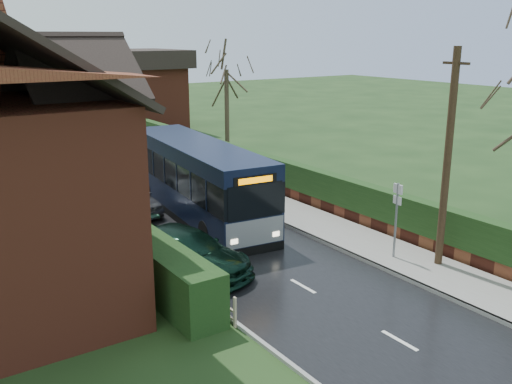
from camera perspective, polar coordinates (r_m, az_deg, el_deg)
ground at (r=19.72m, az=1.05°, el=-7.43°), size 140.00×140.00×0.00m
road at (r=28.03m, az=-10.79°, el=-0.68°), size 6.00×100.00×0.02m
pavement at (r=29.86m, az=-3.32°, el=0.69°), size 2.50×100.00×0.14m
kerb_right at (r=29.29m, az=-5.33°, el=0.35°), size 0.12×100.00×0.14m
kerb_left at (r=27.02m, az=-16.72°, el=-1.59°), size 0.12×100.00×0.10m
front_hedge at (r=22.00m, az=-14.97°, el=-3.28°), size 1.20×16.00×1.60m
picket_fence at (r=22.35m, az=-13.10°, el=-3.81°), size 0.10×16.00×0.90m
right_wall_hedge at (r=30.43m, az=-0.84°, el=2.84°), size 0.60×50.00×1.80m
bus at (r=24.71m, az=-5.83°, el=1.16°), size 3.52×10.84×3.23m
car_silver at (r=25.86m, az=-12.47°, el=-0.58°), size 1.81×4.10×1.37m
car_green at (r=19.16m, az=-6.98°, el=-5.94°), size 3.47×5.32×1.43m
car_distant at (r=59.19m, az=-21.87°, el=7.51°), size 2.52×3.91×1.22m
bus_stop_sign at (r=20.16m, az=13.88°, el=-1.78°), size 0.12×0.43×2.81m
telegraph_pole at (r=19.55m, az=18.59°, el=2.98°), size 0.25×0.95×7.34m
tree_right_far at (r=37.68m, az=-3.00°, el=12.70°), size 4.07×4.07×7.86m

